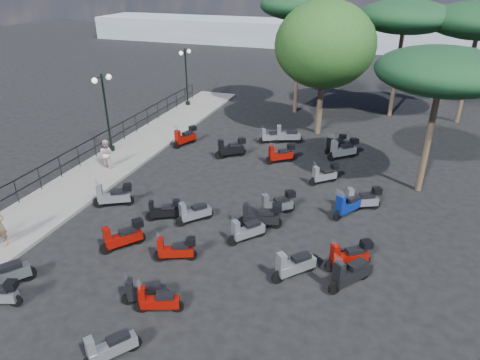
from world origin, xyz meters
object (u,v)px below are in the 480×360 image
(scooter_22, at_px, (343,150))
(pine_1, at_px, (480,21))
(scooter_3, at_px, (164,211))
(scooter_25, at_px, (362,200))
(scooter_4, at_px, (185,137))
(scooter_5, at_px, (145,292))
(scooter_0, at_px, (2,276))
(scooter_2, at_px, (114,196))
(scooter_21, at_px, (348,205))
(scooter_26, at_px, (324,175))
(pedestrian_far, at_px, (107,154))
(scooter_16, at_px, (287,135))
(scooter_24, at_px, (350,274))
(broadleaf_tree, at_px, (325,45))
(scooter_6, at_px, (123,237))
(scooter_10, at_px, (270,136))
(lamp_post_1, at_px, (106,108))
(pine_3, at_px, (443,71))
(scooter_7, at_px, (176,250))
(pine_2, at_px, (301,6))
(scooter_11, at_px, (110,348))
(scooter_12, at_px, (157,301))
(scooter_27, at_px, (335,144))
(lamp_post_2, at_px, (186,73))
(scooter_20, at_px, (277,204))
(scooter_19, at_px, (349,256))
(scooter_15, at_px, (281,154))
(scooter_8, at_px, (194,213))
(scooter_9, at_px, (231,149))
(scooter_14, at_px, (260,216))
(scooter_13, at_px, (247,231))
(scooter_18, at_px, (294,265))

(scooter_22, bearing_deg, pine_1, -77.03)
(scooter_3, height_order, scooter_25, scooter_25)
(scooter_4, xyz_separation_m, scooter_5, (4.59, -12.30, -0.10))
(scooter_0, relative_size, scooter_2, 1.00)
(scooter_21, height_order, scooter_26, scooter_21)
(scooter_3, bearing_deg, pedestrian_far, 28.31)
(scooter_16, bearing_deg, scooter_21, -168.16)
(scooter_24, height_order, scooter_25, scooter_24)
(broadleaf_tree, bearing_deg, scooter_21, -72.98)
(pedestrian_far, relative_size, scooter_6, 1.03)
(scooter_10, relative_size, scooter_22, 0.87)
(lamp_post_1, xyz_separation_m, scooter_21, (13.28, -2.57, -2.10))
(scooter_6, distance_m, pine_3, 14.37)
(scooter_25, distance_m, pine_1, 16.21)
(scooter_7, distance_m, scooter_22, 11.92)
(pine_2, bearing_deg, scooter_5, -89.97)
(scooter_11, distance_m, scooter_16, 16.86)
(scooter_4, relative_size, scooter_12, 1.15)
(scooter_27, relative_size, broadleaf_tree, 0.17)
(scooter_2, height_order, scooter_27, scooter_2)
(scooter_7, relative_size, scooter_11, 1.09)
(lamp_post_2, relative_size, scooter_20, 2.94)
(scooter_25, relative_size, scooter_26, 1.29)
(scooter_26, bearing_deg, scooter_12, 119.88)
(scooter_2, distance_m, scooter_25, 10.63)
(scooter_4, height_order, scooter_19, scooter_4)
(scooter_27, height_order, pine_3, pine_3)
(scooter_21, bearing_deg, scooter_15, -15.26)
(scooter_19, relative_size, scooter_21, 0.96)
(scooter_25, bearing_deg, scooter_8, 90.58)
(scooter_15, bearing_deg, scooter_24, 170.01)
(scooter_11, distance_m, scooter_20, 8.93)
(pedestrian_far, height_order, scooter_5, pedestrian_far)
(scooter_9, relative_size, scooter_16, 0.87)
(scooter_20, bearing_deg, lamp_post_1, 30.98)
(scooter_8, bearing_deg, scooter_15, -63.32)
(scooter_21, xyz_separation_m, pine_3, (2.87, 3.47, 5.04))
(scooter_14, height_order, scooter_16, scooter_14)
(scooter_3, xyz_separation_m, scooter_13, (3.67, -0.33, 0.01))
(scooter_24, bearing_deg, scooter_10, -25.25)
(scooter_14, distance_m, scooter_25, 4.59)
(pedestrian_far, relative_size, scooter_14, 0.85)
(scooter_19, bearing_deg, scooter_18, 89.49)
(scooter_19, bearing_deg, lamp_post_2, 6.66)
(scooter_0, relative_size, scooter_27, 1.17)
(scooter_3, distance_m, pine_1, 22.55)
(scooter_8, bearing_deg, pedestrian_far, 14.25)
(pedestrian_far, xyz_separation_m, scooter_3, (5.10, -3.45, -0.44))
(pine_3, bearing_deg, scooter_5, -126.93)
(scooter_13, bearing_deg, scooter_14, -61.50)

